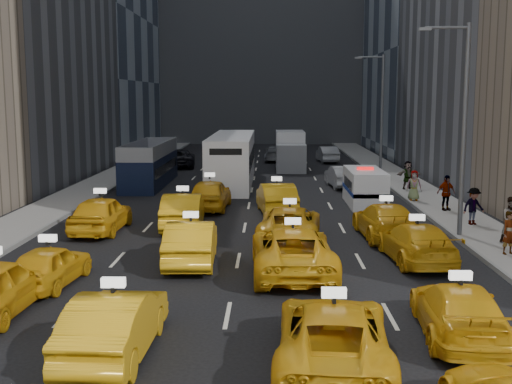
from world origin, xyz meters
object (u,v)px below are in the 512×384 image
at_px(nypd_van, 365,188).
at_px(double_decker, 150,164).
at_px(city_bus, 232,160).
at_px(box_truck, 290,151).
at_px(pedestrian_0, 509,233).

bearing_deg(nypd_van, double_decker, 147.51).
height_order(nypd_van, city_bus, city_bus).
relative_size(nypd_van, box_truck, 0.72).
height_order(double_decker, box_truck, box_truck).
bearing_deg(nypd_van, box_truck, 99.18).
xyz_separation_m(nypd_van, box_truck, (-3.62, 17.57, 0.57)).
bearing_deg(double_decker, city_bus, 10.89).
xyz_separation_m(nypd_van, pedestrian_0, (3.67, -11.83, 0.00)).
xyz_separation_m(nypd_van, city_bus, (-7.90, 8.53, 0.72)).
bearing_deg(pedestrian_0, double_decker, 109.37).
bearing_deg(city_bus, box_truck, 67.33).
relative_size(city_bus, pedestrian_0, 8.14).
distance_m(double_decker, pedestrian_0, 26.07).
bearing_deg(pedestrian_0, box_truck, 82.13).
bearing_deg(city_bus, nypd_van, -44.48).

